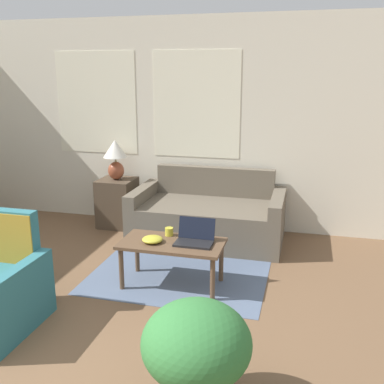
{
  "coord_description": "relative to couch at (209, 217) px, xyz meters",
  "views": [
    {
      "loc": [
        1.95,
        -1.59,
        1.94
      ],
      "look_at": [
        0.84,
        2.72,
        0.75
      ],
      "focal_mm": 42.0,
      "sensor_mm": 36.0,
      "label": 1
    }
  ],
  "objects": [
    {
      "name": "snack_bowl",
      "position": [
        -0.24,
        -1.34,
        0.19
      ],
      "size": [
        0.19,
        0.19,
        0.06
      ],
      "color": "gold",
      "rests_on": "coffee_table"
    },
    {
      "name": "coffee_table",
      "position": [
        -0.06,
        -1.28,
        0.11
      ],
      "size": [
        0.95,
        0.49,
        0.43
      ],
      "color": "brown",
      "rests_on": "ground_plane"
    },
    {
      "name": "rug",
      "position": [
        -0.06,
        -0.67,
        -0.26
      ],
      "size": [
        1.71,
        2.08,
        0.01
      ],
      "color": "slate",
      "rests_on": "ground_plane"
    },
    {
      "name": "table_lamp",
      "position": [
        -1.25,
        0.17,
        0.66
      ],
      "size": [
        0.3,
        0.3,
        0.51
      ],
      "color": "brown",
      "rests_on": "side_table"
    },
    {
      "name": "cup_navy",
      "position": [
        -0.14,
        -1.13,
        0.2
      ],
      "size": [
        0.08,
        0.08,
        0.08
      ],
      "color": "gold",
      "rests_on": "coffee_table"
    },
    {
      "name": "couch",
      "position": [
        0.0,
        0.0,
        0.0
      ],
      "size": [
        1.75,
        0.95,
        0.8
      ],
      "color": "#665B4C",
      "rests_on": "ground_plane"
    },
    {
      "name": "potted_plant",
      "position": [
        0.55,
        -2.81,
        0.16
      ],
      "size": [
        0.64,
        0.64,
        0.69
      ],
      "color": "#4C4C4C",
      "rests_on": "ground_plane"
    },
    {
      "name": "laptop",
      "position": [
        0.14,
        -1.25,
        0.22
      ],
      "size": [
        0.34,
        0.26,
        0.22
      ],
      "color": "black",
      "rests_on": "coffee_table"
    },
    {
      "name": "side_table",
      "position": [
        -1.25,
        0.17,
        0.04
      ],
      "size": [
        0.44,
        0.44,
        0.62
      ],
      "color": "#4C3D2D",
      "rests_on": "ground_plane"
    },
    {
      "name": "wall_back",
      "position": [
        -0.87,
        0.49,
        1.04
      ],
      "size": [
        6.37,
        0.06,
        2.6
      ],
      "color": "silver",
      "rests_on": "ground_plane"
    }
  ]
}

